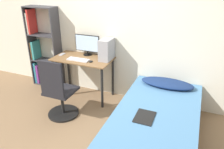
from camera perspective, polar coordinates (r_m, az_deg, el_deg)
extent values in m
plane|color=#846647|center=(3.43, -10.04, -14.70)|extent=(14.00, 14.00, 0.00)
cube|color=silver|center=(3.98, -0.90, 11.45)|extent=(8.00, 0.05, 2.50)
cube|color=brown|center=(4.01, -7.65, 4.10)|extent=(1.08, 0.59, 0.02)
cylinder|color=black|center=(4.23, -14.79, -1.13)|extent=(0.04, 0.04, 0.75)
cylinder|color=black|center=(3.76, -2.60, -3.62)|extent=(0.04, 0.04, 0.75)
cylinder|color=black|center=(4.59, -11.24, 1.30)|extent=(0.04, 0.04, 0.75)
cylinder|color=black|center=(4.16, 0.20, -0.69)|extent=(0.04, 0.04, 0.75)
cube|color=#38383D|center=(4.84, -20.00, 6.98)|extent=(0.02, 0.27, 1.62)
cube|color=#38383D|center=(4.46, -13.98, 6.32)|extent=(0.02, 0.27, 1.62)
cube|color=#38383D|center=(4.94, -15.97, -2.22)|extent=(0.60, 0.27, 0.02)
cube|color=#38383D|center=(4.73, -16.72, 3.59)|extent=(0.60, 0.27, 0.02)
cube|color=#38383D|center=(4.57, -17.53, 9.85)|extent=(0.60, 0.27, 0.02)
cube|color=#38383D|center=(4.48, -18.42, 16.46)|extent=(0.60, 0.27, 0.02)
cube|color=#2870B7|center=(5.01, -18.82, 0.77)|extent=(0.02, 0.23, 0.45)
cube|color=teal|center=(4.99, -18.57, 0.71)|extent=(0.03, 0.23, 0.45)
cube|color=#7A338E|center=(4.97, -18.15, 0.40)|extent=(0.04, 0.23, 0.41)
cube|color=brown|center=(4.84, -19.59, 6.07)|extent=(0.02, 0.23, 0.36)
cube|color=teal|center=(4.81, -19.22, 6.11)|extent=(0.04, 0.23, 0.38)
cube|color=beige|center=(4.71, -20.51, 12.52)|extent=(0.03, 0.23, 0.41)
cube|color=red|center=(4.67, -20.20, 12.88)|extent=(0.04, 0.23, 0.47)
cylinder|color=black|center=(3.85, -12.53, -9.81)|extent=(0.51, 0.51, 0.03)
cylinder|color=black|center=(3.74, -12.82, -7.10)|extent=(0.05, 0.05, 0.40)
cube|color=black|center=(3.63, -13.14, -4.16)|extent=(0.45, 0.45, 0.04)
cube|color=black|center=(3.35, -15.59, -1.23)|extent=(0.40, 0.04, 0.55)
cube|color=#4C3D2D|center=(3.26, 11.18, -14.71)|extent=(1.11, 2.04, 0.22)
cube|color=teal|center=(3.12, 11.55, -11.21)|extent=(1.08, 2.00, 0.27)
ellipsoid|color=navy|center=(3.67, 14.20, -2.21)|extent=(0.85, 0.36, 0.11)
cube|color=black|center=(2.88, 8.50, -10.90)|extent=(0.24, 0.32, 0.01)
cylinder|color=black|center=(4.16, -6.37, 5.18)|extent=(0.16, 0.16, 0.01)
cylinder|color=black|center=(4.15, -6.40, 5.72)|extent=(0.04, 0.04, 0.07)
cube|color=black|center=(4.10, -6.48, 8.12)|extent=(0.49, 0.01, 0.31)
cube|color=#B2D1EF|center=(4.09, -6.54, 8.09)|extent=(0.46, 0.01, 0.29)
cube|color=silver|center=(3.92, -8.80, 3.86)|extent=(0.40, 0.15, 0.02)
cube|color=#99999E|center=(3.85, -1.43, 6.56)|extent=(0.19, 0.33, 0.37)
ellipsoid|color=black|center=(3.80, -5.54, 3.39)|extent=(0.06, 0.09, 0.02)
cube|color=#B7B7BC|center=(4.26, -12.92, 5.16)|extent=(0.07, 0.14, 0.01)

